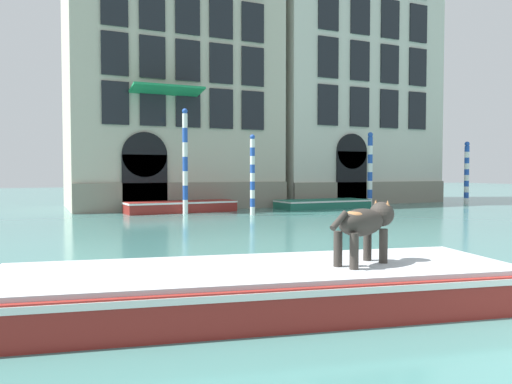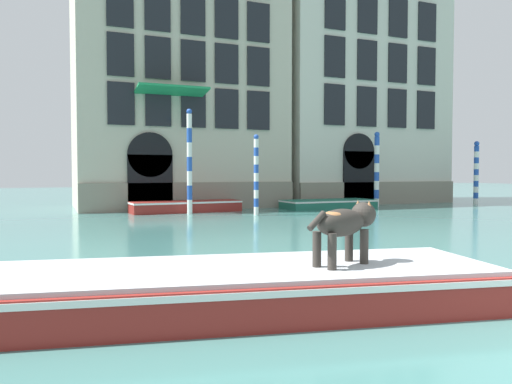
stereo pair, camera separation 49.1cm
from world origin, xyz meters
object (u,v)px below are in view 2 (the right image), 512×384
at_px(boat_moored_far, 328,204).
at_px(mooring_pole_3, 476,172).
at_px(boat_foreground, 239,286).
at_px(mooring_pole_2, 256,175).
at_px(dog_on_deck, 346,223).
at_px(mooring_pole_0, 189,161).
at_px(mooring_pole_1, 377,169).
at_px(boat_moored_near_palazzo, 186,206).

relative_size(boat_moored_far, mooring_pole_3, 1.34).
height_order(boat_foreground, mooring_pole_2, mooring_pole_2).
bearing_deg(mooring_pole_3, dog_on_deck, -140.24).
bearing_deg(boat_moored_far, mooring_pole_2, -155.19).
relative_size(dog_on_deck, mooring_pole_0, 0.28).
distance_m(mooring_pole_0, mooring_pole_3, 16.76).
xyz_separation_m(dog_on_deck, boat_moored_far, (9.34, 16.10, -0.92)).
bearing_deg(boat_moored_far, mooring_pole_3, -4.27).
height_order(mooring_pole_0, mooring_pole_1, mooring_pole_0).
distance_m(boat_foreground, boat_moored_near_palazzo, 16.36).
distance_m(boat_foreground, dog_on_deck, 1.69).
xyz_separation_m(boat_foreground, boat_moored_near_palazzo, (3.42, 16.00, -0.03)).
distance_m(boat_moored_near_palazzo, mooring_pole_3, 16.76).
xyz_separation_m(mooring_pole_0, mooring_pole_1, (10.03, 0.22, -0.34)).
distance_m(boat_moored_near_palazzo, mooring_pole_1, 10.11).
height_order(boat_moored_near_palazzo, mooring_pole_1, mooring_pole_1).
relative_size(boat_foreground, boat_moored_near_palazzo, 1.46).
height_order(boat_foreground, dog_on_deck, dog_on_deck).
xyz_separation_m(boat_moored_far, mooring_pole_1, (2.61, -0.45, 1.75)).
distance_m(mooring_pole_1, mooring_pole_3, 6.73).
distance_m(boat_foreground, mooring_pole_3, 25.18).
relative_size(mooring_pole_1, mooring_pole_3, 1.09).
height_order(boat_moored_far, mooring_pole_3, mooring_pole_3).
bearing_deg(mooring_pole_3, mooring_pole_2, -172.71).
xyz_separation_m(boat_foreground, mooring_pole_0, (3.33, 15.00, 2.01)).
relative_size(boat_moored_far, mooring_pole_1, 1.23).
bearing_deg(mooring_pole_2, mooring_pole_0, 144.87).
bearing_deg(mooring_pole_2, boat_moored_near_palazzo, 130.86).
distance_m(dog_on_deck, mooring_pole_3, 24.31).
height_order(boat_moored_far, mooring_pole_0, mooring_pole_0).
bearing_deg(mooring_pole_2, mooring_pole_3, 7.29).
bearing_deg(mooring_pole_1, mooring_pole_0, -178.72).
height_order(boat_moored_near_palazzo, mooring_pole_3, mooring_pole_3).
bearing_deg(dog_on_deck, boat_moored_far, 41.76).
relative_size(boat_foreground, mooring_pole_2, 2.18).
xyz_separation_m(mooring_pole_1, mooring_pole_2, (-7.58, -1.94, -0.25)).
distance_m(dog_on_deck, mooring_pole_0, 15.60).
bearing_deg(mooring_pole_1, mooring_pole_2, -165.62).
bearing_deg(mooring_pole_0, boat_moored_far, 5.16).
bearing_deg(boat_moored_near_palazzo, boat_foreground, -105.34).
bearing_deg(boat_moored_near_palazzo, mooring_pole_3, -6.31).
bearing_deg(boat_foreground, boat_moored_far, 66.80).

